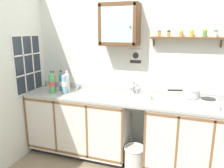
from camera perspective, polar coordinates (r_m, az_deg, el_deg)
back_wall at (r=3.19m, az=5.34°, el=4.00°), size 3.55×0.07×2.57m
side_wall_left at (r=3.14m, az=-26.74°, el=2.27°), size 0.05×3.35×2.57m
lower_cabinet_run at (r=3.40m, az=-8.29°, el=-10.26°), size 1.50×0.57×0.91m
lower_cabinet_run_right at (r=3.08m, az=20.22°, el=-13.63°), size 1.17×0.57×0.91m
countertop at (r=2.99m, az=3.81°, el=-4.00°), size 2.91×0.59×0.03m
backsplash at (r=3.22m, az=5.07°, el=-1.67°), size 2.91×0.02×0.08m
sink at (r=3.02m, az=3.85°, el=-4.01°), size 0.58×0.46×0.38m
hot_plate_stove at (r=2.90m, az=21.63°, el=-4.32°), size 0.43×0.30×0.09m
saucepan at (r=2.89m, az=19.67°, el=-2.14°), size 0.39×0.22×0.10m
bottle_water_blue_0 at (r=3.24m, az=-12.26°, el=0.07°), size 0.07×0.07×0.31m
bottle_detergent_teal_1 at (r=3.41m, az=-12.98°, el=0.59°), size 0.07×0.07×0.31m
bottle_juice_amber_2 at (r=3.45m, az=-14.84°, el=0.50°), size 0.07×0.07×0.30m
bottle_opaque_white_3 at (r=3.33m, az=-11.56°, el=0.50°), size 0.07×0.07×0.32m
bottle_soda_green_4 at (r=3.30m, az=-15.32°, el=0.28°), size 0.08×0.08×0.33m
mug at (r=2.95m, az=9.39°, el=-3.12°), size 0.12×0.08×0.09m
wall_cabinet at (r=3.03m, az=1.99°, el=15.11°), size 0.52×0.30×0.55m
spice_shelf at (r=2.97m, az=18.83°, el=11.40°), size 0.88×0.14×0.22m
warning_sign at (r=3.13m, az=6.15°, el=6.76°), size 0.19×0.01×0.25m
window at (r=3.46m, az=-20.91°, el=4.83°), size 0.03×0.59×0.85m
trash_bin at (r=3.10m, az=5.74°, el=-18.55°), size 0.28×0.28×0.34m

